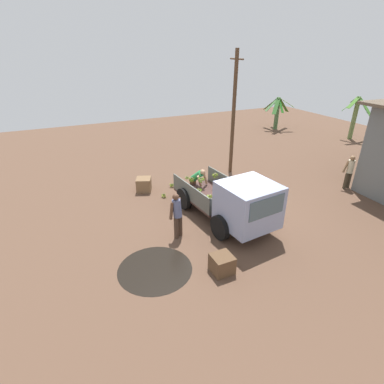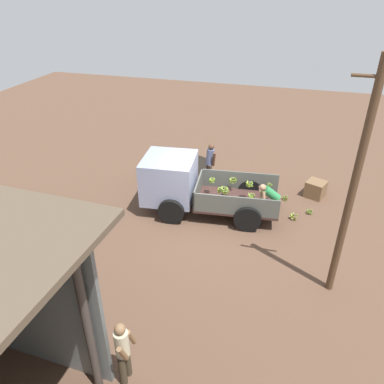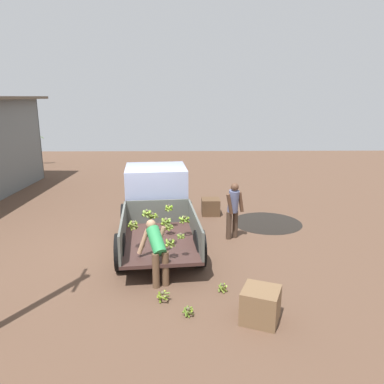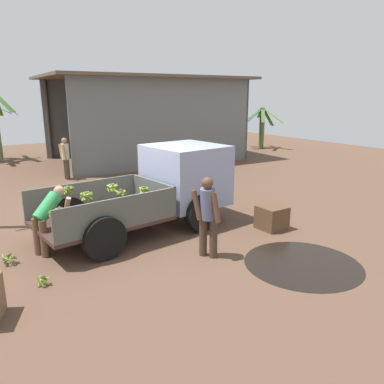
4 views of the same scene
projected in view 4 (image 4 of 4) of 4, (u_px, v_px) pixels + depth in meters
ground at (131, 227)px, 9.03m from camera, size 36.00×36.00×0.00m
mud_patch_0 at (303, 264)px, 7.06m from camera, size 2.19×2.19×0.01m
cargo_truck at (172, 183)px, 9.11m from camera, size 4.66×2.40×1.90m
warehouse_shed at (154, 102)px, 18.14m from camera, size 9.45×6.53×3.90m
banana_palm_4 at (262, 126)px, 21.87m from camera, size 2.17×2.40×2.36m
person_foreground_visitor at (208, 214)px, 7.16m from camera, size 0.50×0.57×1.61m
person_worker_loading at (48, 216)px, 7.42m from camera, size 0.80×0.74×1.32m
person_bystander_near_shed at (65, 156)px, 13.89m from camera, size 0.30×0.68×1.56m
banana_bunch_on_ground_0 at (9, 258)px, 7.02m from camera, size 0.28×0.28×0.22m
banana_bunch_on_ground_2 at (43, 280)px, 6.25m from camera, size 0.20×0.20×0.19m
wooden_crate_1 at (272, 217)px, 8.87m from camera, size 0.61×0.61×0.55m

